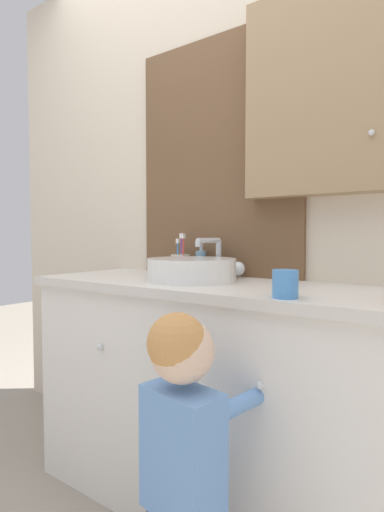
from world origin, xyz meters
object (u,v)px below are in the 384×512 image
(child_figure, at_px, (183,443))
(drinking_cup, at_px, (285,284))
(toothbrush_holder, at_px, (180,264))
(soap_dispenser, at_px, (201,262))
(sink_basin, at_px, (193,269))

(child_figure, xyz_separation_m, drinking_cup, (0.17, 0.25, 0.41))
(toothbrush_holder, distance_m, drinking_cup, 0.76)
(child_figure, bearing_deg, drinking_cup, 55.05)
(toothbrush_holder, height_order, soap_dispenser, toothbrush_holder)
(toothbrush_holder, xyz_separation_m, drinking_cup, (0.66, -0.37, -0.01))
(child_figure, height_order, drinking_cup, drinking_cup)
(sink_basin, height_order, child_figure, sink_basin)
(soap_dispenser, bearing_deg, sink_basin, -63.71)
(soap_dispenser, bearing_deg, drinking_cup, -35.48)
(soap_dispenser, bearing_deg, toothbrush_holder, -161.70)
(child_figure, bearing_deg, soap_dispenser, 121.03)
(sink_basin, relative_size, toothbrush_holder, 2.14)
(soap_dispenser, relative_size, drinking_cup, 1.85)
(sink_basin, relative_size, child_figure, 0.47)
(sink_basin, height_order, drinking_cup, sink_basin)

